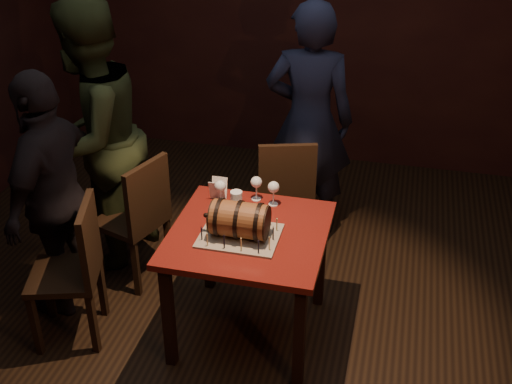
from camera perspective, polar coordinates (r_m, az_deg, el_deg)
room_shell at (r=3.47m, az=-1.34°, el=6.20°), size 5.04×5.04×2.80m
pub_table at (r=3.78m, az=-0.63°, el=-4.90°), size 0.90×0.90×0.75m
cake_board at (r=3.67m, az=-1.46°, el=-3.91°), size 0.45×0.35×0.01m
barrel_cake at (r=3.61m, az=-1.49°, el=-2.47°), size 0.38×0.22×0.22m
birthday_candles at (r=3.64m, az=-1.47°, el=-3.30°), size 0.40×0.30×0.09m
wine_glass_left at (r=3.93m, az=-3.20°, el=0.43°), size 0.07×0.07×0.16m
wine_glass_mid at (r=3.97m, az=0.03°, el=0.79°), size 0.07×0.07×0.16m
wine_glass_right at (r=3.91m, az=1.57°, el=0.34°), size 0.07×0.07×0.16m
pint_of_ale at (r=3.85m, az=-1.75°, el=-0.98°), size 0.07×0.07×0.15m
menu_card at (r=4.01m, az=-3.38°, el=0.23°), size 0.10×0.05×0.13m
chair_back at (r=4.59m, az=2.61°, el=0.15°), size 0.50×0.50×0.93m
chair_left_rear at (r=4.38m, az=-10.38°, el=-1.97°), size 0.51×0.51×0.93m
chair_left_front at (r=3.98m, az=-15.70°, el=-6.27°), size 0.50×0.50×0.93m
person_back at (r=4.77m, az=4.74°, el=6.30°), size 0.67×0.46×1.80m
person_left_rear at (r=4.49m, az=-14.37°, el=4.62°), size 0.92×1.07×1.90m
person_left_front at (r=4.14m, az=-17.44°, el=-0.28°), size 0.44×0.96×1.62m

